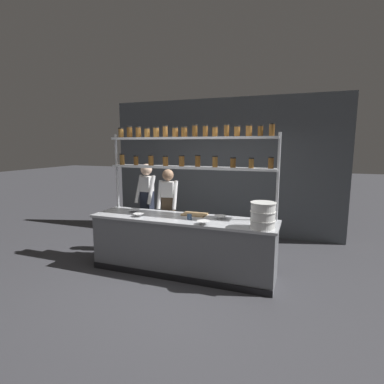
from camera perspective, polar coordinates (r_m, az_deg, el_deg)
name	(u,v)px	position (r m, az deg, el deg)	size (l,w,h in m)	color
ground_plane	(183,272)	(5.12, -1.78, -14.91)	(40.00, 40.00, 0.00)	#3D3D42
back_wall	(222,167)	(7.05, 5.74, 4.77)	(5.42, 0.12, 3.12)	#4C5156
prep_counter	(183,245)	(4.95, -1.82, -10.05)	(3.02, 0.76, 0.92)	slate
spice_shelf_unit	(189,153)	(5.00, -0.65, 7.37)	(2.90, 0.28, 2.40)	#B7BABF
chef_left	(147,201)	(5.87, -8.58, -1.72)	(0.38, 0.31, 1.71)	black
chef_center	(168,207)	(5.53, -4.54, -2.87)	(0.39, 0.31, 1.64)	black
container_stack	(263,215)	(4.27, 13.35, -4.35)	(0.36, 0.36, 0.37)	white
cutting_board	(195,214)	(4.98, 0.49, -4.26)	(0.40, 0.26, 0.02)	#A88456
prep_bowl_near_left	(203,223)	(4.40, 2.20, -5.86)	(0.20, 0.20, 0.05)	white
prep_bowl_center_front	(134,211)	(5.27, -10.91, -3.56)	(0.18, 0.18, 0.05)	silver
prep_bowl_center_back	(139,215)	(4.96, -10.13, -4.33)	(0.18, 0.18, 0.05)	white
prep_bowl_near_right	(220,217)	(4.74, 5.41, -4.83)	(0.19, 0.19, 0.05)	white
serving_cup_front	(189,217)	(4.69, -0.49, -4.74)	(0.07, 0.07, 0.08)	#334C70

